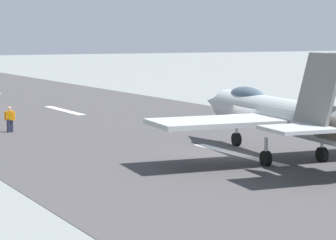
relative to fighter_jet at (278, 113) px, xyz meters
The scene contains 4 objects.
ground_plane 3.40m from the fighter_jet, 25.59° to the left, with size 400.00×400.00×0.00m, color gray.
runway_strip 3.38m from the fighter_jet, 25.77° to the left, with size 240.00×26.00×0.02m.
fighter_jet is the anchor object (origin of this frame).
crew_person 19.00m from the fighter_jet, 28.70° to the left, with size 0.44×0.64×1.70m.
Camera 1 is at (-31.30, 21.53, 6.30)m, focal length 76.58 mm.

